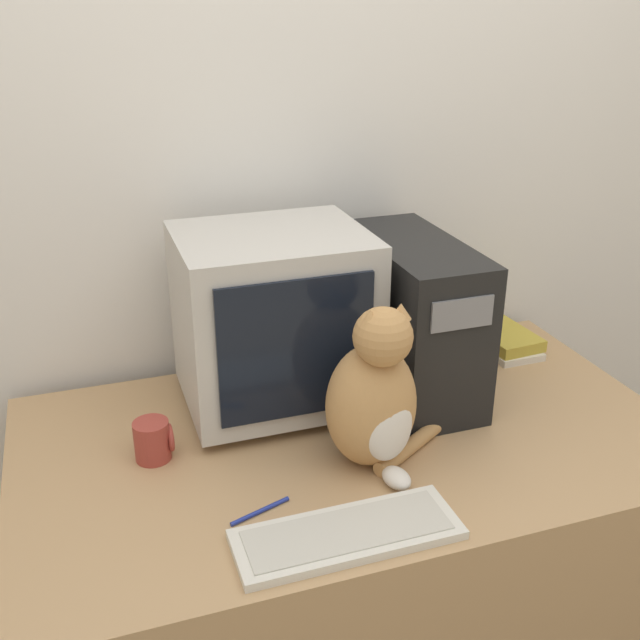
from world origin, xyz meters
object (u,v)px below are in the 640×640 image
at_px(cat, 376,398).
at_px(book_stack, 504,340).
at_px(mug, 154,440).
at_px(crt_monitor, 274,320).
at_px(pen, 260,511).
at_px(computer_tower, 412,318).
at_px(keyboard, 347,534).

xyz_separation_m(cat, book_stack, (0.57, 0.40, -0.13)).
bearing_deg(cat, mug, 150.29).
bearing_deg(mug, crt_monitor, 24.74).
xyz_separation_m(cat, pen, (-0.28, -0.09, -0.15)).
bearing_deg(pen, crt_monitor, 70.05).
distance_m(book_stack, mug, 1.04).
height_order(book_stack, mug, mug).
bearing_deg(crt_monitor, computer_tower, -5.45).
bearing_deg(book_stack, mug, -167.13).
height_order(computer_tower, pen, computer_tower).
distance_m(crt_monitor, pen, 0.48).
bearing_deg(keyboard, mug, 128.63).
xyz_separation_m(keyboard, pen, (-0.13, 0.12, -0.01)).
height_order(book_stack, pen, book_stack).
distance_m(keyboard, cat, 0.29).
xyz_separation_m(computer_tower, mug, (-0.66, -0.11, -0.15)).
bearing_deg(crt_monitor, book_stack, 7.03).
bearing_deg(computer_tower, mug, -170.34).
bearing_deg(book_stack, pen, -149.93).
distance_m(computer_tower, keyboard, 0.63).
relative_size(keyboard, book_stack, 1.90).
height_order(computer_tower, cat, computer_tower).
distance_m(keyboard, mug, 0.49).
distance_m(crt_monitor, cat, 0.35).
relative_size(computer_tower, cat, 1.27).
distance_m(computer_tower, mug, 0.69).
height_order(keyboard, book_stack, book_stack).
xyz_separation_m(cat, mug, (-0.44, 0.17, -0.11)).
height_order(crt_monitor, mug, crt_monitor).
relative_size(crt_monitor, keyboard, 1.02).
xyz_separation_m(keyboard, mug, (-0.30, 0.38, 0.04)).
relative_size(computer_tower, mug, 5.23).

